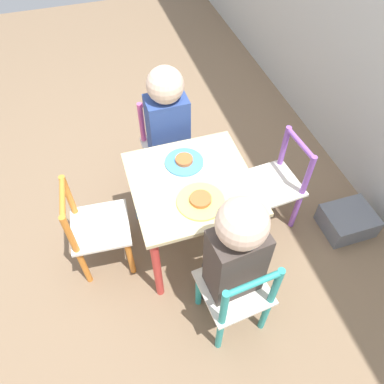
% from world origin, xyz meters
% --- Properties ---
extents(ground_plane, '(6.00, 6.00, 0.00)m').
position_xyz_m(ground_plane, '(0.00, 0.00, 0.00)').
color(ground_plane, '#7F664C').
extents(kids_table, '(0.52, 0.52, 0.47)m').
position_xyz_m(kids_table, '(0.00, 0.00, 0.39)').
color(kids_table, beige).
rests_on(kids_table, ground_plane).
extents(chair_teal, '(0.29, 0.29, 0.52)m').
position_xyz_m(chair_teal, '(0.45, 0.05, 0.25)').
color(chair_teal, silver).
rests_on(chair_teal, ground_plane).
extents(chair_pink, '(0.26, 0.26, 0.52)m').
position_xyz_m(chair_pink, '(-0.45, -0.00, 0.25)').
color(chair_pink, silver).
rests_on(chair_pink, ground_plane).
extents(chair_purple, '(0.28, 0.28, 0.52)m').
position_xyz_m(chair_purple, '(-0.03, 0.45, 0.25)').
color(chair_purple, silver).
rests_on(chair_purple, ground_plane).
extents(chair_orange, '(0.28, 0.28, 0.52)m').
position_xyz_m(chair_orange, '(-0.03, -0.45, 0.25)').
color(chair_orange, silver).
rests_on(chair_orange, ground_plane).
extents(child_right, '(0.23, 0.21, 0.78)m').
position_xyz_m(child_right, '(0.39, 0.04, 0.48)').
color(child_right, '#38383D').
rests_on(child_right, ground_plane).
extents(child_left, '(0.22, 0.20, 0.77)m').
position_xyz_m(child_left, '(-0.39, -0.00, 0.47)').
color(child_left, '#38383D').
rests_on(child_left, ground_plane).
extents(plate_right, '(0.20, 0.20, 0.03)m').
position_xyz_m(plate_right, '(0.12, 0.00, 0.48)').
color(plate_right, '#EADB66').
rests_on(plate_right, kids_table).
extents(plate_left, '(0.17, 0.17, 0.03)m').
position_xyz_m(plate_left, '(-0.12, 0.00, 0.48)').
color(plate_left, '#4C9EE0').
rests_on(plate_left, kids_table).
extents(storage_bin, '(0.21, 0.25, 0.12)m').
position_xyz_m(storage_bin, '(0.16, 0.81, 0.06)').
color(storage_bin, slate).
rests_on(storage_bin, ground_plane).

